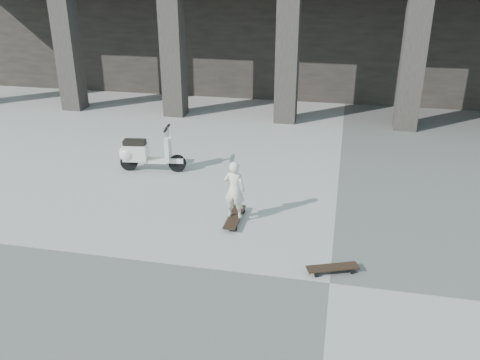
% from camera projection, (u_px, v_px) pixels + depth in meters
% --- Properties ---
extents(ground, '(90.00, 90.00, 0.00)m').
position_uv_depth(ground, '(330.00, 283.00, 7.90)').
color(ground, '#52524F').
rests_on(ground, ground).
extents(colonnade, '(28.00, 8.82, 6.00)m').
position_uv_depth(colonnade, '(353.00, 6.00, 19.05)').
color(colonnade, black).
rests_on(colonnade, ground).
extents(longboard, '(0.25, 1.03, 0.10)m').
position_uv_depth(longboard, '(235.00, 217.00, 9.75)').
color(longboard, black).
rests_on(longboard, ground).
extents(skateboard_spare, '(0.87, 0.50, 0.10)m').
position_uv_depth(skateboard_spare, '(333.00, 268.00, 8.15)').
color(skateboard_spare, black).
rests_on(skateboard_spare, ground).
extents(child, '(0.44, 0.31, 1.13)m').
position_uv_depth(child, '(234.00, 190.00, 9.52)').
color(child, beige).
rests_on(child, longboard).
extents(scooter, '(1.57, 0.60, 1.10)m').
position_uv_depth(scooter, '(141.00, 153.00, 11.97)').
color(scooter, black).
rests_on(scooter, ground).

